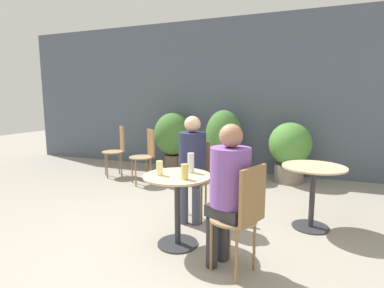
# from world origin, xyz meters

# --- Properties ---
(ground_plane) EXTENTS (20.00, 20.00, 0.00)m
(ground_plane) POSITION_xyz_m (0.00, 0.00, 0.00)
(ground_plane) COLOR gray
(storefront_wall) EXTENTS (10.00, 0.06, 3.00)m
(storefront_wall) POSITION_xyz_m (0.00, 3.48, 1.50)
(storefront_wall) COLOR #4C5666
(storefront_wall) RESTS_ON ground_plane
(cafe_table_near) EXTENTS (0.67, 0.67, 0.72)m
(cafe_table_near) POSITION_xyz_m (0.18, 0.20, 0.52)
(cafe_table_near) COLOR #2D2D33
(cafe_table_near) RESTS_ON ground_plane
(cafe_table_far) EXTENTS (0.68, 0.68, 0.72)m
(cafe_table_far) POSITION_xyz_m (1.43, 1.11, 0.52)
(cafe_table_far) COLOR #2D2D33
(cafe_table_far) RESTS_ON ground_plane
(bistro_chair_0) EXTENTS (0.44, 0.43, 0.93)m
(bistro_chair_0) POSITION_xyz_m (0.89, -0.09, 0.56)
(bistro_chair_0) COLOR #997F56
(bistro_chair_0) RESTS_ON ground_plane
(bistro_chair_1) EXTENTS (0.40, 0.41, 0.93)m
(bistro_chair_1) POSITION_xyz_m (0.08, 0.96, 0.56)
(bistro_chair_1) COLOR #997F56
(bistro_chair_1) RESTS_ON ground_plane
(bistro_chair_2) EXTENTS (0.46, 0.46, 0.93)m
(bistro_chair_2) POSITION_xyz_m (-1.97, 2.30, 0.56)
(bistro_chair_2) COLOR #997F56
(bistro_chair_2) RESTS_ON ground_plane
(bistro_chair_3) EXTENTS (0.46, 0.46, 0.93)m
(bistro_chair_3) POSITION_xyz_m (-1.21, 2.04, 0.56)
(bistro_chair_3) COLOR #997F56
(bistro_chair_3) RESTS_ON ground_plane
(seated_person_0) EXTENTS (0.41, 0.39, 1.25)m
(seated_person_0) POSITION_xyz_m (0.75, -0.03, 0.75)
(seated_person_0) COLOR #2D2D33
(seated_person_0) RESTS_ON ground_plane
(seated_person_1) EXTENTS (0.32, 0.35, 1.26)m
(seated_person_1) POSITION_xyz_m (0.10, 0.82, 0.75)
(seated_person_1) COLOR #42475B
(seated_person_1) RESTS_ON ground_plane
(beer_glass_0) EXTENTS (0.07, 0.07, 0.14)m
(beer_glass_0) POSITION_xyz_m (0.31, 0.09, 0.79)
(beer_glass_0) COLOR #DBC65B
(beer_glass_0) RESTS_ON cafe_table_near
(beer_glass_1) EXTENTS (0.07, 0.07, 0.20)m
(beer_glass_1) POSITION_xyz_m (0.27, 0.35, 0.82)
(beer_glass_1) COLOR silver
(beer_glass_1) RESTS_ON cafe_table_near
(beer_glass_2) EXTENTS (0.07, 0.07, 0.14)m
(beer_glass_2) POSITION_xyz_m (0.02, 0.14, 0.79)
(beer_glass_2) COLOR beige
(beer_glass_2) RESTS_ON cafe_table_near
(potted_plant_0) EXTENTS (0.78, 0.78, 1.18)m
(potted_plant_0) POSITION_xyz_m (-1.18, 3.10, 0.70)
(potted_plant_0) COLOR brown
(potted_plant_0) RESTS_ON ground_plane
(potted_plant_1) EXTENTS (0.66, 0.66, 1.25)m
(potted_plant_1) POSITION_xyz_m (-0.09, 2.94, 0.68)
(potted_plant_1) COLOR #93664C
(potted_plant_1) RESTS_ON ground_plane
(potted_plant_2) EXTENTS (0.72, 0.72, 1.05)m
(potted_plant_2) POSITION_xyz_m (1.08, 3.00, 0.59)
(potted_plant_2) COLOR slate
(potted_plant_2) RESTS_ON ground_plane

